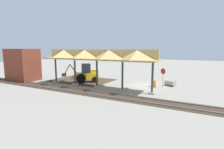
{
  "coord_description": "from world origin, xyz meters",
  "views": [
    {
      "loc": [
        -7.08,
        22.63,
        5.02
      ],
      "look_at": [
        3.69,
        2.34,
        1.6
      ],
      "focal_mm": 28.0,
      "sensor_mm": 36.0,
      "label": 1
    }
  ],
  "objects_px": {
    "backhoe": "(86,74)",
    "concrete_pipe": "(170,83)",
    "stop_sign": "(163,74)",
    "traffic_barrel": "(153,84)",
    "brick_utility_building": "(23,65)"
  },
  "relations": [
    {
      "from": "stop_sign",
      "to": "brick_utility_building",
      "type": "height_order",
      "value": "brick_utility_building"
    },
    {
      "from": "brick_utility_building",
      "to": "backhoe",
      "type": "bearing_deg",
      "value": -161.18
    },
    {
      "from": "stop_sign",
      "to": "traffic_barrel",
      "type": "bearing_deg",
      "value": 7.6
    },
    {
      "from": "stop_sign",
      "to": "traffic_barrel",
      "type": "distance_m",
      "value": 1.79
    },
    {
      "from": "backhoe",
      "to": "concrete_pipe",
      "type": "distance_m",
      "value": 12.1
    },
    {
      "from": "stop_sign",
      "to": "concrete_pipe",
      "type": "xyz_separation_m",
      "value": [
        -0.71,
        -1.53,
        -1.4
      ]
    },
    {
      "from": "backhoe",
      "to": "concrete_pipe",
      "type": "bearing_deg",
      "value": -165.12
    },
    {
      "from": "brick_utility_building",
      "to": "traffic_barrel",
      "type": "height_order",
      "value": "brick_utility_building"
    },
    {
      "from": "backhoe",
      "to": "traffic_barrel",
      "type": "bearing_deg",
      "value": -171.79
    },
    {
      "from": "stop_sign",
      "to": "concrete_pipe",
      "type": "height_order",
      "value": "stop_sign"
    },
    {
      "from": "traffic_barrel",
      "to": "concrete_pipe",
      "type": "bearing_deg",
      "value": -137.73
    },
    {
      "from": "stop_sign",
      "to": "concrete_pipe",
      "type": "bearing_deg",
      "value": -115.02
    },
    {
      "from": "backhoe",
      "to": "concrete_pipe",
      "type": "relative_size",
      "value": 3.06
    },
    {
      "from": "brick_utility_building",
      "to": "traffic_barrel",
      "type": "distance_m",
      "value": 20.36
    },
    {
      "from": "concrete_pipe",
      "to": "traffic_barrel",
      "type": "distance_m",
      "value": 2.5
    }
  ]
}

